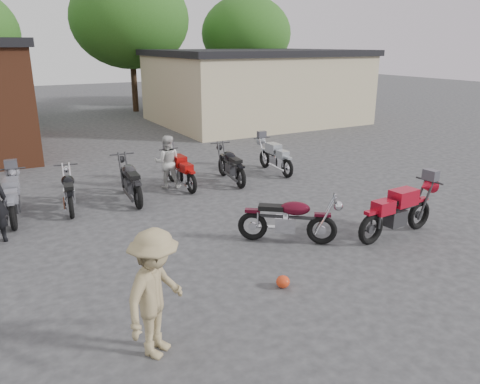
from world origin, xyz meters
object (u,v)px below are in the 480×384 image
helmet (283,282)px  row_bike_4 (180,169)px  row_bike_5 (231,163)px  person_tan (156,294)px  sportbike (398,209)px  row_bike_6 (275,155)px  row_bike_2 (69,189)px  vintage_motorcycle (289,216)px  row_bike_1 (13,196)px  row_bike_3 (130,178)px  person_light (167,162)px

helmet → row_bike_4: (0.76, 6.48, 0.45)m
helmet → row_bike_5: row_bike_5 is taller
person_tan → row_bike_4: (3.27, 7.13, -0.35)m
sportbike → person_tan: size_ratio=1.20×
person_tan → row_bike_6: (6.64, 7.18, -0.35)m
person_tan → row_bike_2: size_ratio=0.96×
vintage_motorcycle → row_bike_1: bearing=176.9°
row_bike_6 → helmet: bearing=149.8°
person_tan → row_bike_1: bearing=62.0°
sportbike → vintage_motorcycle: bearing=155.1°
row_bike_1 → row_bike_6: (7.90, 0.56, -0.02)m
row_bike_1 → row_bike_5: 6.11m
row_bike_3 → row_bike_5: bearing=-81.4°
vintage_motorcycle → person_light: bearing=137.3°
person_light → row_bike_5: size_ratio=0.77×
person_light → person_tan: 7.83m
sportbike → row_bike_4: size_ratio=1.13×
row_bike_3 → row_bike_5: row_bike_3 is taller
vintage_motorcycle → person_light: person_light is taller
helmet → row_bike_4: 6.54m
row_bike_3 → row_bike_6: bearing=-80.0°
person_light → row_bike_6: bearing=-158.7°
person_tan → row_bike_5: person_tan is taller
helmet → row_bike_1: row_bike_1 is taller
vintage_motorcycle → helmet: vintage_motorcycle is taller
row_bike_3 → row_bike_1: bearing=95.1°
person_tan → person_light: bearing=29.3°
sportbike → row_bike_3: 6.89m
person_tan → row_bike_1: 6.75m
row_bike_1 → row_bike_2: 1.31m
person_light → row_bike_3: size_ratio=0.74×
row_bike_3 → row_bike_6: (5.01, 0.51, -0.05)m
person_light → row_bike_5: person_light is taller
vintage_motorcycle → sportbike: size_ratio=0.93×
helmet → person_tan: person_tan is taller
row_bike_4 → row_bike_5: bearing=-99.0°
vintage_motorcycle → row_bike_1: size_ratio=1.00×
vintage_motorcycle → row_bike_3: (-2.10, 4.44, 0.02)m
helmet → row_bike_2: bearing=112.2°
helmet → row_bike_2: (-2.48, 6.08, 0.44)m
person_tan → row_bike_1: person_tan is taller
sportbike → person_light: person_light is taller
vintage_motorcycle → row_bike_5: vintage_motorcycle is taller
vintage_motorcycle → row_bike_5: size_ratio=1.00×
helmet → row_bike_4: size_ratio=0.13×
sportbike → row_bike_2: 8.05m
row_bike_5 → row_bike_2: bearing=98.9°
person_light → row_bike_2: bearing=33.1°
row_bike_4 → person_tan: bearing=154.2°
person_tan → row_bike_2: person_tan is taller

